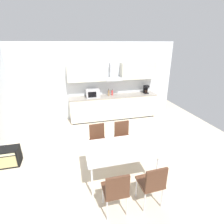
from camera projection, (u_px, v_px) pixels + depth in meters
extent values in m
cube|color=beige|center=(107.00, 158.00, 4.45)|extent=(8.05, 8.16, 0.02)
cube|color=silver|center=(90.00, 82.00, 6.42)|extent=(6.44, 0.10, 2.77)
cube|color=#333333|center=(114.00, 117.00, 6.80)|extent=(3.12, 0.54, 0.05)
cube|color=beige|center=(114.00, 107.00, 6.64)|extent=(3.25, 0.58, 0.82)
cube|color=gray|center=(114.00, 96.00, 6.48)|extent=(3.27, 0.60, 0.03)
cube|color=silver|center=(78.00, 107.00, 5.98)|extent=(0.01, 0.01, 0.14)
cube|color=silver|center=(94.00, 106.00, 6.11)|extent=(0.01, 0.01, 0.14)
cube|color=silver|center=(109.00, 105.00, 6.23)|extent=(0.01, 0.01, 0.14)
cube|color=silver|center=(123.00, 103.00, 6.35)|extent=(0.01, 0.01, 0.14)
cube|color=silver|center=(112.00, 87.00, 6.63)|extent=(3.25, 0.02, 0.52)
cube|color=beige|center=(86.00, 73.00, 6.05)|extent=(1.32, 0.34, 0.59)
cube|color=beige|center=(138.00, 71.00, 6.49)|extent=(1.32, 0.34, 0.59)
cube|color=#B7BABF|center=(113.00, 79.00, 6.34)|extent=(0.60, 0.40, 0.10)
cube|color=#B7BABF|center=(112.00, 71.00, 6.34)|extent=(0.20, 0.16, 0.54)
cube|color=#ADADB2|center=(93.00, 93.00, 6.25)|extent=(0.48, 0.34, 0.28)
cube|color=black|center=(92.00, 95.00, 6.08)|extent=(0.29, 0.01, 0.20)
cube|color=black|center=(146.00, 93.00, 6.77)|extent=(0.18, 0.18, 0.02)
cylinder|color=black|center=(146.00, 91.00, 6.73)|extent=(0.12, 0.12, 0.12)
cube|color=black|center=(145.00, 89.00, 6.77)|extent=(0.16, 0.08, 0.30)
cube|color=black|center=(146.00, 86.00, 6.66)|extent=(0.18, 0.16, 0.06)
cylinder|color=brown|center=(109.00, 93.00, 6.43)|extent=(0.07, 0.07, 0.21)
cylinder|color=black|center=(109.00, 89.00, 6.38)|extent=(0.03, 0.03, 0.05)
cylinder|color=red|center=(112.00, 93.00, 6.48)|extent=(0.06, 0.06, 0.18)
cylinder|color=black|center=(112.00, 90.00, 6.44)|extent=(0.02, 0.02, 0.04)
cube|color=white|center=(120.00, 149.00, 3.58)|extent=(1.43, 0.92, 0.04)
cylinder|color=silver|center=(92.00, 182.00, 3.21)|extent=(0.04, 0.04, 0.69)
cylinder|color=silver|center=(157.00, 170.00, 3.51)|extent=(0.04, 0.04, 0.69)
cylinder|color=silver|center=(87.00, 157.00, 3.93)|extent=(0.04, 0.04, 0.69)
cylinder|color=silver|center=(141.00, 149.00, 4.23)|extent=(0.04, 0.04, 0.69)
cube|color=#4C2D1E|center=(115.00, 189.00, 2.92)|extent=(0.40, 0.40, 0.04)
cube|color=#4C2D1E|center=(118.00, 187.00, 2.68)|extent=(0.38, 0.04, 0.40)
cylinder|color=silver|center=(103.00, 194.00, 3.12)|extent=(0.02, 0.02, 0.43)
cylinder|color=silver|center=(121.00, 190.00, 3.20)|extent=(0.02, 0.02, 0.43)
cylinder|color=silver|center=(107.00, 210.00, 2.82)|extent=(0.02, 0.02, 0.43)
cylinder|color=silver|center=(127.00, 206.00, 2.89)|extent=(0.02, 0.02, 0.43)
cube|color=#4C2D1E|center=(124.00, 139.00, 4.44)|extent=(0.41, 0.41, 0.04)
cube|color=#4C2D1E|center=(122.00, 128.00, 4.52)|extent=(0.38, 0.05, 0.40)
cylinder|color=silver|center=(132.00, 150.00, 4.41)|extent=(0.02, 0.02, 0.43)
cylinder|color=silver|center=(119.00, 152.00, 4.33)|extent=(0.02, 0.02, 0.43)
cylinder|color=silver|center=(127.00, 143.00, 4.72)|extent=(0.02, 0.02, 0.43)
cylinder|color=silver|center=(115.00, 145.00, 4.63)|extent=(0.02, 0.02, 0.43)
cube|color=#4C2D1E|center=(99.00, 142.00, 4.29)|extent=(0.42, 0.42, 0.04)
cube|color=#4C2D1E|center=(97.00, 131.00, 4.37)|extent=(0.38, 0.06, 0.40)
cylinder|color=silver|center=(107.00, 153.00, 4.27)|extent=(0.02, 0.02, 0.43)
cylinder|color=silver|center=(94.00, 156.00, 4.18)|extent=(0.02, 0.02, 0.43)
cylinder|color=silver|center=(104.00, 146.00, 4.57)|extent=(0.02, 0.02, 0.43)
cylinder|color=silver|center=(91.00, 148.00, 4.48)|extent=(0.02, 0.02, 0.43)
cube|color=#4C2D1E|center=(150.00, 182.00, 3.07)|extent=(0.42, 0.42, 0.04)
cube|color=#4C2D1E|center=(156.00, 180.00, 2.83)|extent=(0.38, 0.06, 0.40)
cylinder|color=silver|center=(136.00, 188.00, 3.26)|extent=(0.02, 0.02, 0.43)
cylinder|color=silver|center=(153.00, 184.00, 3.35)|extent=(0.02, 0.02, 0.43)
cylinder|color=silver|center=(145.00, 202.00, 2.96)|extent=(0.02, 0.02, 0.43)
cylinder|color=silver|center=(162.00, 198.00, 3.05)|extent=(0.02, 0.02, 0.43)
cube|color=black|center=(8.00, 157.00, 4.13)|extent=(0.52, 0.36, 0.44)
cube|color=tan|center=(6.00, 163.00, 3.98)|extent=(0.44, 0.01, 0.29)
cube|color=beige|center=(4.00, 155.00, 3.91)|extent=(0.44, 0.01, 0.05)
cone|color=silver|center=(121.00, 104.00, 3.22)|extent=(0.32, 0.32, 0.22)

